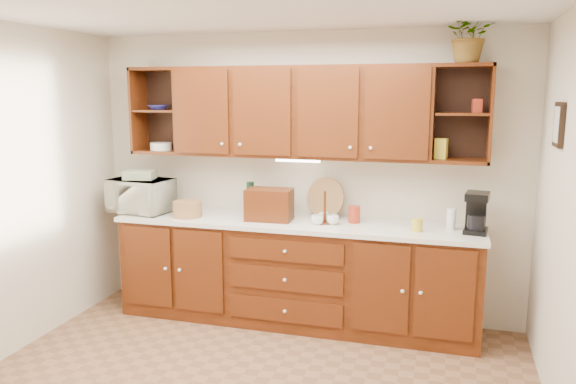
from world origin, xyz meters
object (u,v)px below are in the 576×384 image
Objects in this scene: bread_box at (269,205)px; coffee_maker at (476,213)px; potted_plant at (470,35)px; microwave at (141,195)px.

bread_box is 1.21× the size of coffee_maker.
potted_plant reaches higher than coffee_maker.
bread_box is at bearing -170.66° from coffee_maker.
potted_plant is at bearing 9.94° from microwave.
coffee_maker is (1.75, 0.04, 0.02)m from bread_box.
coffee_maker is (3.03, 0.04, 0.00)m from microwave.
bread_box is at bearing -175.93° from potted_plant.
bread_box is at bearing 7.67° from microwave.
potted_plant is at bearing 1.21° from bread_box.
potted_plant is at bearing 157.20° from coffee_maker.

